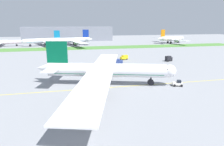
% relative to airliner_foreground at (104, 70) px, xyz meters
% --- Properties ---
extents(ground_plane, '(600.00, 600.00, 0.00)m').
position_rel_airliner_foreground_xyz_m(ground_plane, '(-0.02, -2.66, -5.55)').
color(ground_plane, gray).
rests_on(ground_plane, ground).
extents(apron_taxi_line, '(280.00, 0.36, 0.01)m').
position_rel_airliner_foreground_xyz_m(apron_taxi_line, '(-0.02, -4.10, -5.55)').
color(apron_taxi_line, yellow).
rests_on(apron_taxi_line, ground).
extents(grass_median_strip, '(320.00, 24.00, 0.10)m').
position_rel_airliner_foreground_xyz_m(grass_median_strip, '(-0.02, 117.11, -5.50)').
color(grass_median_strip, '#4C8438').
rests_on(grass_median_strip, ground).
extents(airliner_foreground, '(51.57, 83.88, 16.35)m').
position_rel_airliner_foreground_xyz_m(airliner_foreground, '(0.00, 0.00, 0.00)').
color(airliner_foreground, white).
rests_on(airliner_foreground, ground).
extents(pushback_tug, '(5.55, 3.38, 2.23)m').
position_rel_airliner_foreground_xyz_m(pushback_tug, '(26.46, -7.88, -4.54)').
color(pushback_tug, white).
rests_on(pushback_tug, ground).
extents(ground_crew_wingwalker_port, '(0.43, 0.47, 1.58)m').
position_rel_airliner_foreground_xyz_m(ground_crew_wingwalker_port, '(-11.58, -16.23, -4.59)').
color(ground_crew_wingwalker_port, black).
rests_on(ground_crew_wingwalker_port, ground).
extents(ground_crew_marshaller_front, '(0.39, 0.57, 1.71)m').
position_rel_airliner_foreground_xyz_m(ground_crew_marshaller_front, '(-6.97, 0.37, -4.51)').
color(ground_crew_marshaller_front, black).
rests_on(ground_crew_marshaller_front, ground).
extents(ground_crew_wingwalker_starboard, '(0.43, 0.52, 1.67)m').
position_rel_airliner_foreground_xyz_m(ground_crew_wingwalker_starboard, '(-9.69, -3.91, -4.54)').
color(ground_crew_wingwalker_starboard, black).
rests_on(ground_crew_wingwalker_starboard, ground).
extents(service_truck_baggage_loader, '(5.28, 3.69, 2.89)m').
position_rel_airliner_foreground_xyz_m(service_truck_baggage_loader, '(22.17, 49.59, -4.01)').
color(service_truck_baggage_loader, yellow).
rests_on(service_truck_baggage_loader, ground).
extents(service_truck_fuel_bowser, '(5.08, 3.62, 3.25)m').
position_rel_airliner_foreground_xyz_m(service_truck_fuel_bowser, '(47.44, 38.74, -3.84)').
color(service_truck_fuel_bowser, black).
rests_on(service_truck_fuel_bowser, ground).
extents(service_truck_catering_van, '(6.39, 3.74, 3.05)m').
position_rel_airliner_foreground_xyz_m(service_truck_catering_van, '(14.25, 36.37, -3.92)').
color(service_truck_catering_van, '#33478C').
rests_on(service_truck_catering_van, ground).
extents(parked_airliner_far_centre, '(40.97, 65.30, 15.23)m').
position_rel_airliner_foreground_xyz_m(parked_airliner_far_centre, '(-35.72, 145.37, -0.39)').
color(parked_airliner_far_centre, white).
rests_on(parked_airliner_far_centre, ground).
extents(parked_airliner_far_right, '(44.53, 70.62, 16.04)m').
position_rel_airliner_foreground_xyz_m(parked_airliner_far_right, '(-7.11, 142.04, -0.11)').
color(parked_airliner_far_right, white).
rests_on(parked_airliner_far_right, ground).
extents(parked_airliner_far_outer, '(36.77, 56.33, 15.70)m').
position_rel_airliner_foreground_xyz_m(parked_airliner_far_outer, '(103.71, 140.23, -0.24)').
color(parked_airliner_far_outer, white).
rests_on(parked_airliner_far_outer, ground).
extents(terminal_building, '(112.56, 20.00, 18.00)m').
position_rel_airliner_foreground_xyz_m(terminal_building, '(-10.02, 199.05, 3.45)').
color(terminal_building, gray).
rests_on(terminal_building, ground).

